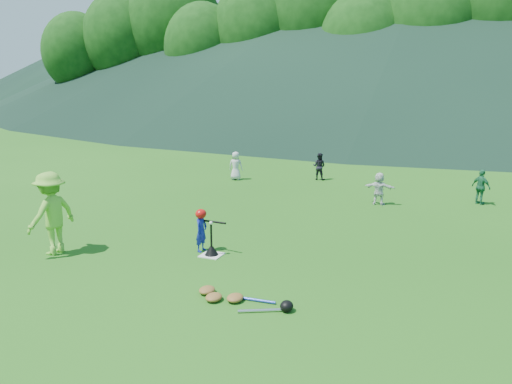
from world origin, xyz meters
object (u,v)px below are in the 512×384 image
(home_plate, at_px, (212,255))
(equipment_pile, at_px, (235,298))
(fielder_c, at_px, (481,187))
(fielder_d, at_px, (379,189))
(fielder_a, at_px, (236,166))
(fielder_b, at_px, (319,166))
(adult_coach, at_px, (51,213))
(batter_child, at_px, (201,231))
(batting_tee, at_px, (212,250))

(home_plate, relative_size, equipment_pile, 0.25)
(fielder_c, relative_size, fielder_d, 1.07)
(fielder_a, height_order, fielder_b, fielder_a)
(adult_coach, height_order, fielder_d, adult_coach)
(equipment_pile, bearing_deg, adult_coach, 171.56)
(fielder_a, bearing_deg, batter_child, 101.07)
(fielder_c, bearing_deg, batter_child, 88.99)
(batter_child, height_order, fielder_b, fielder_b)
(fielder_d, bearing_deg, batting_tee, 69.16)
(fielder_d, distance_m, batting_tee, 6.57)
(fielder_d, bearing_deg, home_plate, 69.16)
(adult_coach, relative_size, batting_tee, 2.68)
(adult_coach, xyz_separation_m, fielder_d, (5.86, 7.23, -0.41))
(batter_child, relative_size, batting_tee, 1.38)
(batter_child, bearing_deg, fielder_c, -35.61)
(home_plate, bearing_deg, adult_coach, -159.82)
(fielder_a, bearing_deg, batting_tee, 102.85)
(fielder_b, xyz_separation_m, equipment_pile, (1.61, -11.01, -0.45))
(fielder_c, relative_size, batting_tee, 1.58)
(fielder_a, bearing_deg, home_plate, 102.85)
(equipment_pile, bearing_deg, fielder_b, 98.32)
(home_plate, xyz_separation_m, fielder_c, (5.46, 7.27, 0.53))
(fielder_a, xyz_separation_m, fielder_c, (8.55, -0.60, -0.00))
(adult_coach, bearing_deg, fielder_b, 169.55)
(adult_coach, bearing_deg, home_plate, 116.50)
(home_plate, xyz_separation_m, fielder_b, (-0.16, 9.11, 0.51))
(adult_coach, xyz_separation_m, fielder_c, (8.73, 8.47, -0.37))
(fielder_c, relative_size, equipment_pile, 0.60)
(fielder_b, height_order, fielder_c, fielder_c)
(fielder_b, relative_size, fielder_c, 0.96)
(fielder_b, bearing_deg, fielder_a, 25.62)
(home_plate, bearing_deg, batter_child, 152.65)
(adult_coach, distance_m, fielder_b, 10.78)
(fielder_a, height_order, batting_tee, fielder_a)
(adult_coach, height_order, fielder_b, adult_coach)
(home_plate, height_order, fielder_c, fielder_c)
(home_plate, height_order, fielder_b, fielder_b)
(fielder_d, bearing_deg, fielder_b, -45.75)
(fielder_b, xyz_separation_m, fielder_d, (2.76, -3.08, -0.01))
(fielder_a, bearing_deg, fielder_c, 167.38)
(batter_child, bearing_deg, fielder_d, -22.96)
(fielder_c, xyz_separation_m, equipment_pile, (-4.01, -9.17, -0.47))
(fielder_d, bearing_deg, batter_child, 65.81)
(batter_child, bearing_deg, fielder_b, 2.52)
(home_plate, height_order, batter_child, batter_child)
(fielder_a, bearing_deg, adult_coach, 80.29)
(batting_tee, relative_size, equipment_pile, 0.38)
(fielder_c, distance_m, fielder_d, 3.12)
(fielder_a, distance_m, batting_tee, 8.46)
(fielder_c, bearing_deg, adult_coach, 82.42)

